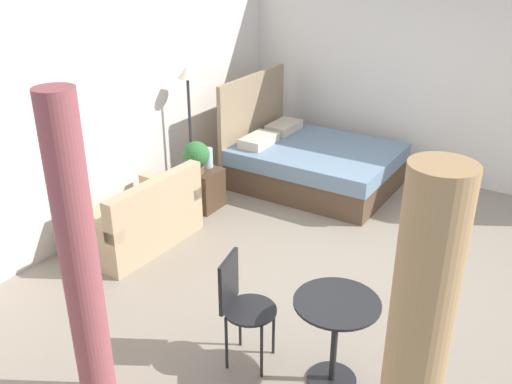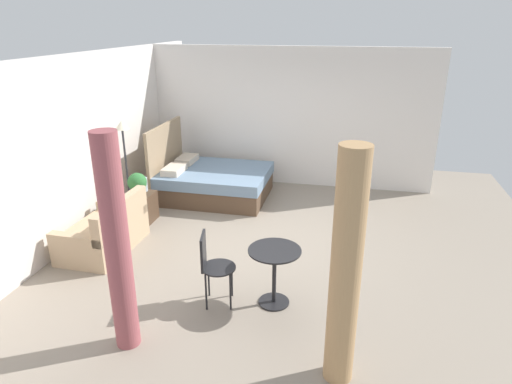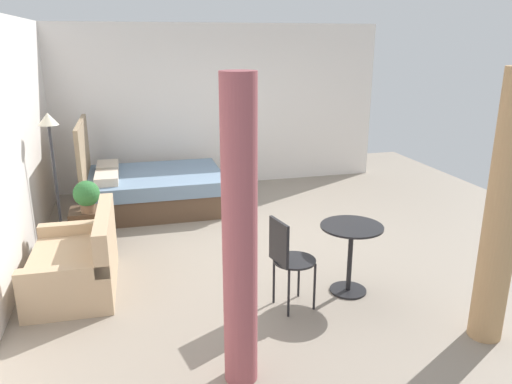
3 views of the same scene
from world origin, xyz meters
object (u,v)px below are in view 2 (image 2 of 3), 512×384
at_px(couch, 106,233).
at_px(potted_plant, 137,183).
at_px(cafe_chair_near_window, 211,262).
at_px(vase, 143,184).
at_px(floor_lamp, 124,142).
at_px(bed, 211,181).
at_px(nightstand, 142,207).
at_px(balcony_table, 274,266).

height_order(couch, potted_plant, potted_plant).
xyz_separation_m(potted_plant, cafe_chair_near_window, (-1.94, -1.89, -0.15)).
xyz_separation_m(couch, vase, (1.21, -0.06, 0.35)).
bearing_deg(floor_lamp, bed, -49.09).
distance_m(nightstand, cafe_chair_near_window, 2.82).
bearing_deg(potted_plant, bed, -29.80).
bearing_deg(nightstand, vase, -5.29).
height_order(nightstand, potted_plant, potted_plant).
xyz_separation_m(bed, couch, (-2.40, 0.88, -0.05)).
xyz_separation_m(nightstand, balcony_table, (-1.89, -2.64, 0.26)).
height_order(bed, floor_lamp, floor_lamp).
height_order(potted_plant, vase, potted_plant).
xyz_separation_m(bed, balcony_table, (-3.21, -1.81, 0.19)).
height_order(nightstand, vase, vase).
relative_size(couch, nightstand, 2.72).
height_order(balcony_table, cafe_chair_near_window, cafe_chair_near_window).
bearing_deg(bed, balcony_table, -150.54).
relative_size(bed, vase, 8.64).
height_order(couch, cafe_chair_near_window, cafe_chair_near_window).
bearing_deg(potted_plant, nightstand, 9.59).
relative_size(balcony_table, cafe_chair_near_window, 0.79).
height_order(couch, balcony_table, couch).
relative_size(bed, couch, 1.51).
bearing_deg(bed, floor_lamp, 130.91).
xyz_separation_m(balcony_table, cafe_chair_near_window, (-0.15, 0.73, 0.06)).
height_order(vase, floor_lamp, floor_lamp).
bearing_deg(couch, cafe_chair_near_window, -116.04).
xyz_separation_m(nightstand, vase, (0.12, -0.01, 0.37)).
relative_size(couch, potted_plant, 3.45).
bearing_deg(floor_lamp, couch, -167.20).
relative_size(floor_lamp, cafe_chair_near_window, 1.81).
xyz_separation_m(couch, floor_lamp, (1.37, 0.31, 1.02)).
distance_m(couch, floor_lamp, 1.74).
bearing_deg(cafe_chair_near_window, couch, 63.96).
distance_m(bed, cafe_chair_near_window, 3.54).
distance_m(nightstand, vase, 0.39).
bearing_deg(vase, balcony_table, -127.44).
distance_m(nightstand, potted_plant, 0.48).
relative_size(nightstand, balcony_table, 0.68).
relative_size(bed, cafe_chair_near_window, 2.23).
bearing_deg(couch, bed, -20.14).
distance_m(nightstand, floor_lamp, 1.14).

